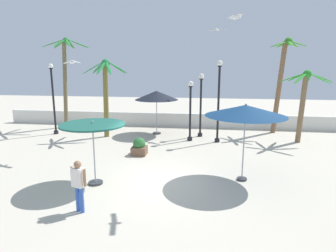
{
  "coord_description": "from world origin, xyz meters",
  "views": [
    {
      "loc": [
        1.81,
        -10.0,
        4.27
      ],
      "look_at": [
        0.0,
        3.44,
        1.4
      ],
      "focal_mm": 30.98,
      "sensor_mm": 36.0,
      "label": 1
    }
  ],
  "objects_px": {
    "patio_umbrella_2": "(246,111)",
    "seagull_2": "(218,29)",
    "lamp_post_3": "(190,108)",
    "lamp_post_1": "(53,98)",
    "lamp_post_0": "(201,101)",
    "palm_tree_1": "(66,71)",
    "palm_tree_2": "(304,96)",
    "planter": "(139,147)",
    "lamp_post_2": "(219,98)",
    "patio_umbrella_0": "(157,96)",
    "seagull_0": "(72,62)",
    "seagull_1": "(235,17)",
    "patio_umbrella_1": "(93,129)",
    "palm_tree_0": "(282,75)",
    "guest_0": "(79,182)",
    "palm_tree_3": "(106,88)"
  },
  "relations": [
    {
      "from": "lamp_post_0",
      "to": "lamp_post_1",
      "type": "relative_size",
      "value": 0.87
    },
    {
      "from": "palm_tree_1",
      "to": "lamp_post_3",
      "type": "height_order",
      "value": "palm_tree_1"
    },
    {
      "from": "patio_umbrella_0",
      "to": "lamp_post_2",
      "type": "relative_size",
      "value": 0.61
    },
    {
      "from": "patio_umbrella_2",
      "to": "lamp_post_0",
      "type": "bearing_deg",
      "value": 104.71
    },
    {
      "from": "patio_umbrella_0",
      "to": "seagull_1",
      "type": "xyz_separation_m",
      "value": [
        3.86,
        -7.98,
        3.28
      ]
    },
    {
      "from": "patio_umbrella_0",
      "to": "guest_0",
      "type": "distance_m",
      "value": 10.2
    },
    {
      "from": "guest_0",
      "to": "seagull_1",
      "type": "height_order",
      "value": "seagull_1"
    },
    {
      "from": "patio_umbrella_0",
      "to": "guest_0",
      "type": "relative_size",
      "value": 1.73
    },
    {
      "from": "seagull_1",
      "to": "lamp_post_1",
      "type": "bearing_deg",
      "value": 144.95
    },
    {
      "from": "lamp_post_3",
      "to": "planter",
      "type": "xyz_separation_m",
      "value": [
        -2.26,
        -3.01,
        -1.51
      ]
    },
    {
      "from": "patio_umbrella_1",
      "to": "seagull_2",
      "type": "xyz_separation_m",
      "value": [
        4.48,
        8.74,
        4.27
      ]
    },
    {
      "from": "palm_tree_2",
      "to": "lamp_post_3",
      "type": "xyz_separation_m",
      "value": [
        -6.14,
        -0.44,
        -0.71
      ]
    },
    {
      "from": "seagull_0",
      "to": "palm_tree_2",
      "type": "bearing_deg",
      "value": 18.56
    },
    {
      "from": "patio_umbrella_2",
      "to": "lamp_post_1",
      "type": "relative_size",
      "value": 0.68
    },
    {
      "from": "patio_umbrella_0",
      "to": "lamp_post_2",
      "type": "bearing_deg",
      "value": -21.96
    },
    {
      "from": "seagull_1",
      "to": "lamp_post_0",
      "type": "bearing_deg",
      "value": 98.4
    },
    {
      "from": "palm_tree_2",
      "to": "lamp_post_2",
      "type": "distance_m",
      "value": 4.63
    },
    {
      "from": "patio_umbrella_0",
      "to": "palm_tree_3",
      "type": "distance_m",
      "value": 3.07
    },
    {
      "from": "patio_umbrella_2",
      "to": "palm_tree_1",
      "type": "xyz_separation_m",
      "value": [
        -10.85,
        8.1,
        1.21
      ]
    },
    {
      "from": "seagull_1",
      "to": "planter",
      "type": "xyz_separation_m",
      "value": [
        -3.95,
        3.59,
        -5.32
      ]
    },
    {
      "from": "palm_tree_2",
      "to": "palm_tree_3",
      "type": "bearing_deg",
      "value": -179.17
    },
    {
      "from": "lamp_post_3",
      "to": "lamp_post_1",
      "type": "bearing_deg",
      "value": 176.45
    },
    {
      "from": "patio_umbrella_2",
      "to": "palm_tree_0",
      "type": "bearing_deg",
      "value": 69.29
    },
    {
      "from": "patio_umbrella_1",
      "to": "seagull_1",
      "type": "xyz_separation_m",
      "value": [
        4.74,
        0.06,
        3.64
      ]
    },
    {
      "from": "lamp_post_3",
      "to": "lamp_post_0",
      "type": "bearing_deg",
      "value": 62.65
    },
    {
      "from": "lamp_post_1",
      "to": "lamp_post_2",
      "type": "xyz_separation_m",
      "value": [
        10.02,
        -0.65,
        0.21
      ]
    },
    {
      "from": "lamp_post_2",
      "to": "palm_tree_2",
      "type": "bearing_deg",
      "value": 7.0
    },
    {
      "from": "lamp_post_0",
      "to": "palm_tree_2",
      "type": "bearing_deg",
      "value": -6.5
    },
    {
      "from": "patio_umbrella_0",
      "to": "palm_tree_1",
      "type": "distance_m",
      "value": 6.64
    },
    {
      "from": "palm_tree_2",
      "to": "seagull_1",
      "type": "xyz_separation_m",
      "value": [
        -4.45,
        -7.05,
        3.1
      ]
    },
    {
      "from": "patio_umbrella_2",
      "to": "seagull_2",
      "type": "height_order",
      "value": "seagull_2"
    },
    {
      "from": "patio_umbrella_1",
      "to": "lamp_post_0",
      "type": "relative_size",
      "value": 0.62
    },
    {
      "from": "palm_tree_2",
      "to": "lamp_post_3",
      "type": "relative_size",
      "value": 1.18
    },
    {
      "from": "seagull_2",
      "to": "seagull_1",
      "type": "bearing_deg",
      "value": -88.3
    },
    {
      "from": "patio_umbrella_1",
      "to": "planter",
      "type": "bearing_deg",
      "value": 77.87
    },
    {
      "from": "palm_tree_1",
      "to": "lamp_post_0",
      "type": "height_order",
      "value": "palm_tree_1"
    },
    {
      "from": "seagull_0",
      "to": "seagull_1",
      "type": "bearing_deg",
      "value": -25.08
    },
    {
      "from": "palm_tree_2",
      "to": "patio_umbrella_0",
      "type": "bearing_deg",
      "value": 173.59
    },
    {
      "from": "patio_umbrella_1",
      "to": "palm_tree_2",
      "type": "bearing_deg",
      "value": 37.71
    },
    {
      "from": "lamp_post_0",
      "to": "planter",
      "type": "xyz_separation_m",
      "value": [
        -2.82,
        -4.09,
        -1.78
      ]
    },
    {
      "from": "patio_umbrella_2",
      "to": "seagull_2",
      "type": "bearing_deg",
      "value": 96.5
    },
    {
      "from": "lamp_post_0",
      "to": "planter",
      "type": "bearing_deg",
      "value": -124.6
    },
    {
      "from": "patio_umbrella_2",
      "to": "lamp_post_3",
      "type": "relative_size",
      "value": 0.87
    },
    {
      "from": "seagull_0",
      "to": "lamp_post_2",
      "type": "bearing_deg",
      "value": 25.66
    },
    {
      "from": "patio_umbrella_2",
      "to": "lamp_post_2",
      "type": "relative_size",
      "value": 0.65
    },
    {
      "from": "lamp_post_1",
      "to": "guest_0",
      "type": "height_order",
      "value": "lamp_post_1"
    },
    {
      "from": "seagull_2",
      "to": "planter",
      "type": "bearing_deg",
      "value": -126.01
    },
    {
      "from": "lamp_post_0",
      "to": "guest_0",
      "type": "distance_m",
      "value": 10.39
    },
    {
      "from": "palm_tree_3",
      "to": "lamp_post_1",
      "type": "height_order",
      "value": "palm_tree_3"
    },
    {
      "from": "patio_umbrella_1",
      "to": "palm_tree_0",
      "type": "xyz_separation_m",
      "value": [
        8.51,
        9.42,
        1.57
      ]
    }
  ]
}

